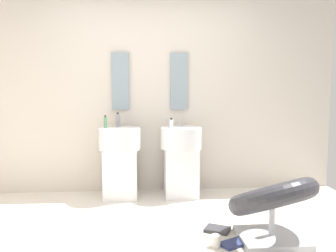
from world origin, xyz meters
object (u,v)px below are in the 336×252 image
(lounge_chair, at_px, (272,202))
(coffee_mug, at_px, (216,241))
(magazine_navy, at_px, (235,243))
(pedestal_sink_left, at_px, (120,159))
(pedestal_sink_right, at_px, (181,158))
(magazine_charcoal, at_px, (217,229))
(soap_bottle_clear, at_px, (171,123))
(soap_bottle_green, at_px, (105,122))
(soap_bottle_grey, at_px, (118,120))

(lounge_chair, bearing_deg, coffee_mug, -170.13)
(magazine_navy, bearing_deg, coffee_mug, 162.36)
(pedestal_sink_left, bearing_deg, pedestal_sink_right, 0.00)
(pedestal_sink_right, bearing_deg, lounge_chair, -65.89)
(magazine_charcoal, bearing_deg, soap_bottle_clear, 134.29)
(pedestal_sink_right, xyz_separation_m, soap_bottle_green, (-0.91, -0.01, 0.45))
(pedestal_sink_right, distance_m, coffee_mug, 1.56)
(pedestal_sink_left, relative_size, soap_bottle_clear, 7.92)
(soap_bottle_green, xyz_separation_m, soap_bottle_clear, (0.78, -0.05, -0.02))
(soap_bottle_clear, bearing_deg, coffee_mug, -80.25)
(magazine_navy, bearing_deg, pedestal_sink_left, 97.96)
(coffee_mug, height_order, soap_bottle_grey, soap_bottle_grey)
(pedestal_sink_right, relative_size, magazine_navy, 3.56)
(lounge_chair, distance_m, magazine_navy, 0.47)
(magazine_charcoal, bearing_deg, pedestal_sink_right, 127.64)
(coffee_mug, xyz_separation_m, soap_bottle_clear, (-0.25, 1.44, 0.84))
(magazine_charcoal, xyz_separation_m, coffee_mug, (-0.09, -0.33, 0.04))
(soap_bottle_green, height_order, soap_bottle_grey, soap_bottle_grey)
(lounge_chair, relative_size, soap_bottle_clear, 8.91)
(pedestal_sink_left, xyz_separation_m, magazine_navy, (1.04, -1.47, -0.45))
(magazine_navy, distance_m, coffee_mug, 0.18)
(magazine_charcoal, relative_size, soap_bottle_green, 1.42)
(pedestal_sink_left, distance_m, magazine_navy, 1.85)
(soap_bottle_grey, bearing_deg, magazine_charcoal, -53.11)
(pedestal_sink_left, relative_size, magazine_navy, 3.56)
(coffee_mug, height_order, soap_bottle_green, soap_bottle_green)
(soap_bottle_green, bearing_deg, magazine_charcoal, -45.94)
(soap_bottle_green, bearing_deg, soap_bottle_clear, -3.32)
(pedestal_sink_left, relative_size, soap_bottle_grey, 5.48)
(soap_bottle_clear, bearing_deg, magazine_navy, -73.43)
(soap_bottle_clear, bearing_deg, pedestal_sink_right, 25.06)
(pedestal_sink_left, xyz_separation_m, magazine_charcoal, (0.95, -1.17, -0.45))
(soap_bottle_clear, distance_m, soap_bottle_grey, 0.68)
(lounge_chair, bearing_deg, soap_bottle_clear, 119.26)
(pedestal_sink_right, bearing_deg, soap_bottle_grey, 169.74)
(magazine_charcoal, relative_size, soap_bottle_clear, 1.80)
(magazine_navy, relative_size, soap_bottle_grey, 1.54)
(pedestal_sink_right, xyz_separation_m, soap_bottle_clear, (-0.13, -0.06, 0.44))
(soap_bottle_green, relative_size, soap_bottle_grey, 0.88)
(magazine_navy, xyz_separation_m, magazine_charcoal, (-0.09, 0.30, 0.00))
(pedestal_sink_left, height_order, soap_bottle_grey, soap_bottle_grey)
(pedestal_sink_right, height_order, magazine_navy, pedestal_sink_right)
(coffee_mug, distance_m, soap_bottle_clear, 1.69)
(lounge_chair, bearing_deg, soap_bottle_green, 137.83)
(pedestal_sink_left, distance_m, soap_bottle_clear, 0.76)
(magazine_navy, xyz_separation_m, soap_bottle_green, (-1.20, 1.45, 0.90))
(magazine_charcoal, bearing_deg, pedestal_sink_left, 156.70)
(magazine_navy, relative_size, soap_bottle_green, 1.76)
(pedestal_sink_right, distance_m, magazine_navy, 1.56)
(soap_bottle_green, bearing_deg, magazine_navy, -50.39)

